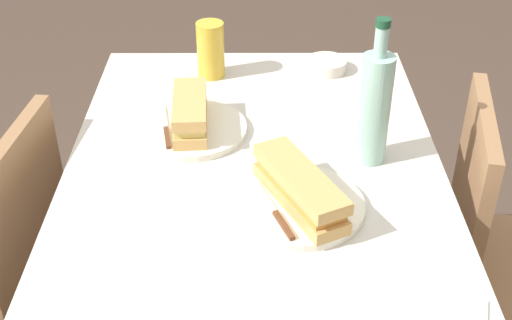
{
  "coord_description": "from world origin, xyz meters",
  "views": [
    {
      "loc": [
        -1.15,
        0.0,
        1.57
      ],
      "look_at": [
        0.0,
        0.0,
        0.79
      ],
      "focal_mm": 48.65,
      "sensor_mm": 36.0,
      "label": 1
    }
  ],
  "objects_px": {
    "water_bottle": "(376,106)",
    "olive_bowl": "(328,65)",
    "beer_glass": "(212,50)",
    "knife_far": "(167,129)",
    "plate_far": "(193,129)",
    "dining_table": "(256,219)",
    "baguette_sandwich_far": "(192,113)",
    "baguette_sandwich_near": "(302,188)",
    "chair_near": "(505,254)",
    "plate_near": "(301,206)",
    "knife_near": "(277,213)"
  },
  "relations": [
    {
      "from": "plate_far",
      "to": "knife_near",
      "type": "bearing_deg",
      "value": -150.35
    },
    {
      "from": "baguette_sandwich_far",
      "to": "knife_near",
      "type": "bearing_deg",
      "value": -150.35
    },
    {
      "from": "baguette_sandwich_far",
      "to": "water_bottle",
      "type": "relative_size",
      "value": 0.66
    },
    {
      "from": "plate_near",
      "to": "water_bottle",
      "type": "height_order",
      "value": "water_bottle"
    },
    {
      "from": "chair_near",
      "to": "olive_bowl",
      "type": "relative_size",
      "value": 8.26
    },
    {
      "from": "plate_near",
      "to": "water_bottle",
      "type": "distance_m",
      "value": 0.26
    },
    {
      "from": "knife_far",
      "to": "water_bottle",
      "type": "distance_m",
      "value": 0.45
    },
    {
      "from": "knife_far",
      "to": "beer_glass",
      "type": "distance_m",
      "value": 0.3
    },
    {
      "from": "baguette_sandwich_far",
      "to": "beer_glass",
      "type": "xyz_separation_m",
      "value": [
        0.27,
        -0.03,
        0.02
      ]
    },
    {
      "from": "water_bottle",
      "to": "beer_glass",
      "type": "distance_m",
      "value": 0.51
    },
    {
      "from": "plate_far",
      "to": "dining_table",
      "type": "bearing_deg",
      "value": -135.41
    },
    {
      "from": "chair_near",
      "to": "plate_near",
      "type": "distance_m",
      "value": 0.61
    },
    {
      "from": "water_bottle",
      "to": "olive_bowl",
      "type": "bearing_deg",
      "value": 7.46
    },
    {
      "from": "beer_glass",
      "to": "olive_bowl",
      "type": "xyz_separation_m",
      "value": [
        0.03,
        -0.29,
        -0.05
      ]
    },
    {
      "from": "knife_far",
      "to": "beer_glass",
      "type": "bearing_deg",
      "value": -16.11
    },
    {
      "from": "knife_near",
      "to": "water_bottle",
      "type": "height_order",
      "value": "water_bottle"
    },
    {
      "from": "chair_near",
      "to": "plate_near",
      "type": "relative_size",
      "value": 3.49
    },
    {
      "from": "plate_near",
      "to": "knife_far",
      "type": "distance_m",
      "value": 0.38
    },
    {
      "from": "baguette_sandwich_far",
      "to": "water_bottle",
      "type": "bearing_deg",
      "value": -105.6
    },
    {
      "from": "chair_near",
      "to": "baguette_sandwich_far",
      "type": "distance_m",
      "value": 0.8
    },
    {
      "from": "plate_far",
      "to": "beer_glass",
      "type": "relative_size",
      "value": 1.75
    },
    {
      "from": "knife_near",
      "to": "plate_far",
      "type": "relative_size",
      "value": 0.71
    },
    {
      "from": "chair_near",
      "to": "knife_near",
      "type": "xyz_separation_m",
      "value": [
        -0.23,
        0.54,
        0.31
      ]
    },
    {
      "from": "baguette_sandwich_near",
      "to": "beer_glass",
      "type": "distance_m",
      "value": 0.58
    },
    {
      "from": "water_bottle",
      "to": "knife_near",
      "type": "bearing_deg",
      "value": 135.95
    },
    {
      "from": "baguette_sandwich_far",
      "to": "beer_glass",
      "type": "distance_m",
      "value": 0.28
    },
    {
      "from": "knife_far",
      "to": "olive_bowl",
      "type": "distance_m",
      "value": 0.49
    },
    {
      "from": "plate_far",
      "to": "knife_far",
      "type": "bearing_deg",
      "value": 105.44
    },
    {
      "from": "dining_table",
      "to": "plate_near",
      "type": "height_order",
      "value": "plate_near"
    },
    {
      "from": "dining_table",
      "to": "olive_bowl",
      "type": "bearing_deg",
      "value": -22.56
    },
    {
      "from": "baguette_sandwich_far",
      "to": "plate_far",
      "type": "bearing_deg",
      "value": 90.0
    },
    {
      "from": "dining_table",
      "to": "olive_bowl",
      "type": "height_order",
      "value": "olive_bowl"
    },
    {
      "from": "chair_near",
      "to": "water_bottle",
      "type": "relative_size",
      "value": 2.8
    },
    {
      "from": "dining_table",
      "to": "baguette_sandwich_far",
      "type": "height_order",
      "value": "baguette_sandwich_far"
    },
    {
      "from": "chair_near",
      "to": "water_bottle",
      "type": "height_order",
      "value": "water_bottle"
    },
    {
      "from": "beer_glass",
      "to": "knife_far",
      "type": "bearing_deg",
      "value": 163.89
    },
    {
      "from": "baguette_sandwich_near",
      "to": "olive_bowl",
      "type": "bearing_deg",
      "value": -9.86
    },
    {
      "from": "water_bottle",
      "to": "olive_bowl",
      "type": "relative_size",
      "value": 2.95
    },
    {
      "from": "knife_near",
      "to": "plate_far",
      "type": "distance_m",
      "value": 0.36
    },
    {
      "from": "baguette_sandwich_near",
      "to": "knife_near",
      "type": "height_order",
      "value": "baguette_sandwich_near"
    },
    {
      "from": "knife_near",
      "to": "baguette_sandwich_far",
      "type": "distance_m",
      "value": 0.36
    },
    {
      "from": "dining_table",
      "to": "water_bottle",
      "type": "xyz_separation_m",
      "value": [
        0.04,
        -0.24,
        0.25
      ]
    },
    {
      "from": "chair_near",
      "to": "olive_bowl",
      "type": "height_order",
      "value": "chair_near"
    },
    {
      "from": "baguette_sandwich_near",
      "to": "knife_far",
      "type": "relative_size",
      "value": 1.39
    },
    {
      "from": "plate_far",
      "to": "baguette_sandwich_far",
      "type": "height_order",
      "value": "baguette_sandwich_far"
    },
    {
      "from": "plate_near",
      "to": "baguette_sandwich_near",
      "type": "height_order",
      "value": "baguette_sandwich_near"
    },
    {
      "from": "plate_far",
      "to": "beer_glass",
      "type": "bearing_deg",
      "value": -6.38
    },
    {
      "from": "baguette_sandwich_far",
      "to": "olive_bowl",
      "type": "distance_m",
      "value": 0.44
    },
    {
      "from": "chair_near",
      "to": "baguette_sandwich_far",
      "type": "relative_size",
      "value": 4.25
    },
    {
      "from": "plate_far",
      "to": "beer_glass",
      "type": "height_order",
      "value": "beer_glass"
    }
  ]
}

